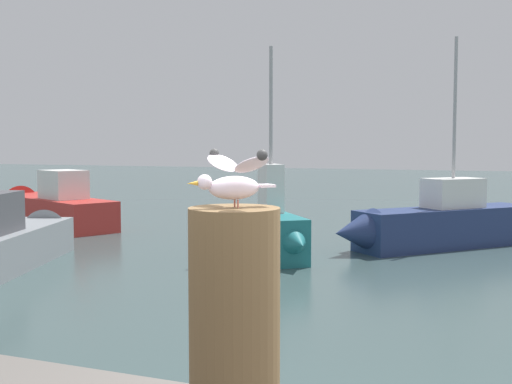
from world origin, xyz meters
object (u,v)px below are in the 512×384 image
boat_grey (14,241)px  boat_red (45,207)px  boat_navy (434,224)px  seagull (233,179)px  boat_teal (275,229)px  mooring_post (234,327)px

boat_grey → boat_red: (-3.79, 5.48, 0.06)m
boat_red → boat_navy: boat_navy is taller
seagull → boat_navy: (-0.66, 13.11, -1.71)m
boat_grey → boat_navy: boat_navy is taller
seagull → boat_teal: size_ratio=0.10×
boat_grey → boat_red: 6.67m
mooring_post → seagull: bearing=-133.7°
boat_teal → boat_navy: size_ratio=0.92×
mooring_post → boat_grey: bearing=136.8°
mooring_post → boat_teal: size_ratio=0.23×
mooring_post → boat_teal: bearing=109.3°
boat_navy → boat_red: bearing=179.1°
boat_navy → boat_grey: bearing=-145.3°
boat_teal → boat_navy: 3.98m
boat_grey → boat_navy: (7.65, 5.30, 0.10)m
boat_grey → boat_navy: 9.31m
boat_red → seagull: bearing=-47.7°
seagull → boat_red: bearing=132.3°
boat_grey → boat_teal: size_ratio=1.23×
boat_teal → mooring_post: bearing=-70.7°
mooring_post → boat_grey: mooring_post is taller
mooring_post → seagull: (-0.00, -0.00, 0.64)m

